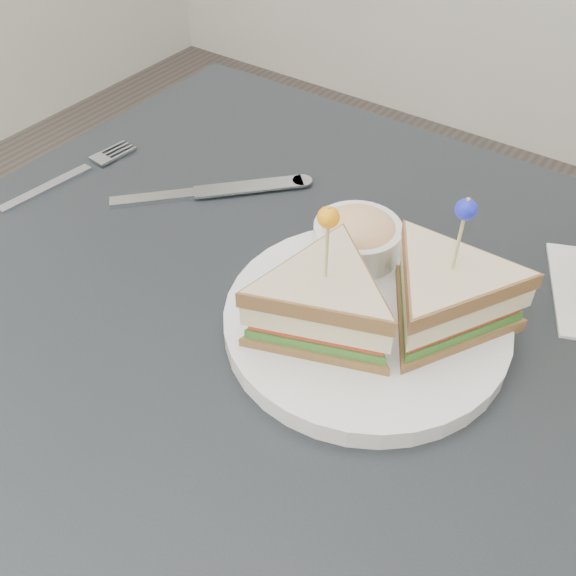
{
  "coord_description": "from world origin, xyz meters",
  "views": [
    {
      "loc": [
        0.24,
        -0.31,
        1.17
      ],
      "look_at": [
        0.01,
        0.01,
        0.8
      ],
      "focal_mm": 40.0,
      "sensor_mm": 36.0,
      "label": 1
    }
  ],
  "objects": [
    {
      "name": "table",
      "position": [
        0.0,
        0.0,
        0.67
      ],
      "size": [
        0.8,
        0.8,
        0.75
      ],
      "color": "black",
      "rests_on": "ground"
    },
    {
      "name": "cutlery_knife",
      "position": [
        -0.19,
        0.12,
        0.75
      ],
      "size": [
        0.17,
        0.18,
        0.01
      ],
      "rotation": [
        0.0,
        0.0,
        -0.76
      ],
      "color": "silver",
      "rests_on": "table"
    },
    {
      "name": "cutlery_fork",
      "position": [
        -0.34,
        0.07,
        0.75
      ],
      "size": [
        0.04,
        0.18,
        0.01
      ],
      "rotation": [
        0.0,
        0.0,
        -0.1
      ],
      "color": "silver",
      "rests_on": "table"
    },
    {
      "name": "plate_meal",
      "position": [
        0.07,
        0.05,
        0.79
      ],
      "size": [
        0.3,
        0.29,
        0.15
      ],
      "rotation": [
        0.0,
        0.0,
        -0.17
      ],
      "color": "white",
      "rests_on": "table"
    }
  ]
}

